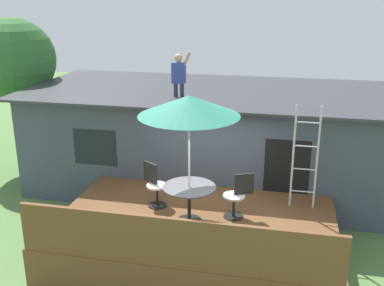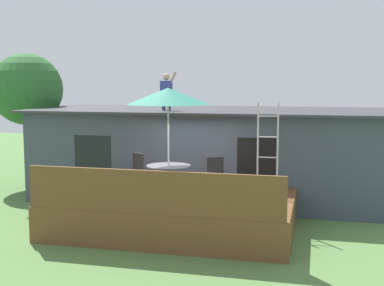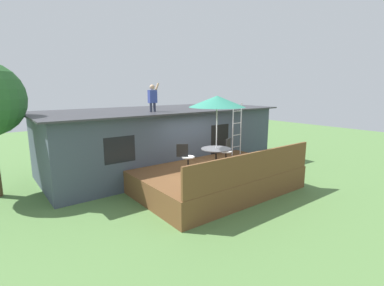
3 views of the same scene
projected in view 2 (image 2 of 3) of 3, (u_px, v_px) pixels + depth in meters
name	position (u px, v px, depth m)	size (l,w,h in m)	color
ground_plane	(176.00, 228.00, 12.16)	(40.00, 40.00, 0.00)	#567F42
house	(207.00, 153.00, 15.47)	(10.50, 4.50, 2.67)	#424C5B
deck	(176.00, 212.00, 12.11)	(5.52, 3.72, 0.80)	brown
deck_railing	(151.00, 193.00, 10.27)	(5.42, 0.08, 0.90)	brown
patio_table	(169.00, 172.00, 11.84)	(1.04, 1.04, 0.74)	black
patio_umbrella	(168.00, 96.00, 11.64)	(1.90, 1.90, 2.54)	silver
step_ladder	(268.00, 147.00, 12.35)	(0.52, 0.04, 2.20)	silver
person_figure	(167.00, 89.00, 14.50)	(0.47, 0.20, 1.11)	#33384C
patio_chair_left	(141.00, 172.00, 12.61)	(0.57, 0.45, 0.92)	black
patio_chair_right	(210.00, 176.00, 12.02)	(0.59, 0.44, 0.92)	black
backyard_tree	(27.00, 90.00, 17.05)	(2.40, 2.40, 4.45)	brown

